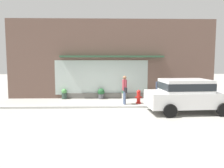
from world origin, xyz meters
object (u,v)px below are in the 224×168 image
potted_plant_by_entrance (124,92)px  potted_plant_trailing_edge (101,93)px  potted_plant_corner_tall (64,94)px  fire_hydrant (139,97)px  parked_car_white (187,94)px  pedestrian_passerby (160,89)px  pedestrian_with_handbag (125,88)px  potted_plant_low_front (155,96)px

potted_plant_by_entrance → potted_plant_trailing_edge: size_ratio=1.41×
potted_plant_by_entrance → potted_plant_corner_tall: bearing=178.8°
fire_hydrant → parked_car_white: (2.04, -2.44, 0.52)m
pedestrian_passerby → pedestrian_with_handbag: bearing=-177.0°
potted_plant_low_front → potted_plant_by_entrance: bearing=173.3°
parked_car_white → potted_plant_corner_tall: (-6.78, 4.19, -0.58)m
pedestrian_passerby → potted_plant_by_entrance: 2.93m
fire_hydrant → parked_car_white: 3.22m
pedestrian_passerby → parked_car_white: 2.11m
pedestrian_passerby → potted_plant_low_front: bearing=96.0°
parked_car_white → potted_plant_corner_tall: size_ratio=6.22×
pedestrian_with_handbag → potted_plant_corner_tall: bearing=-130.6°
parked_car_white → potted_plant_by_entrance: size_ratio=4.22×
pedestrian_passerby → parked_car_white: (0.90, -1.91, 0.02)m
pedestrian_with_handbag → potted_plant_corner_tall: (-3.88, 2.03, -0.63)m
pedestrian_with_handbag → potted_plant_corner_tall: 4.42m
pedestrian_passerby → potted_plant_corner_tall: (-5.88, 2.28, -0.56)m
potted_plant_low_front → potted_plant_corner_tall: potted_plant_corner_tall is taller
fire_hydrant → pedestrian_passerby: pedestrian_passerby is taller
pedestrian_passerby → potted_plant_trailing_edge: size_ratio=2.23×
pedestrian_passerby → potted_plant_by_entrance: bearing=140.7°
pedestrian_passerby → potted_plant_by_entrance: pedestrian_passerby is taller
potted_plant_trailing_edge → potted_plant_corner_tall: bearing=178.8°
parked_car_white → potted_plant_by_entrance: (-2.78, 4.11, -0.46)m
fire_hydrant → parked_car_white: bearing=-50.1°
potted_plant_corner_tall → potted_plant_trailing_edge: potted_plant_trailing_edge is taller
potted_plant_trailing_edge → fire_hydrant: bearing=-36.8°
potted_plant_low_front → potted_plant_trailing_edge: 3.57m
pedestrian_passerby → parked_car_white: parked_car_white is taller
pedestrian_with_handbag → potted_plant_by_entrance: bearing=163.4°
potted_plant_low_front → potted_plant_by_entrance: (-2.02, 0.24, 0.22)m
parked_car_white → potted_plant_by_entrance: 4.98m
fire_hydrant → potted_plant_by_entrance: (-0.74, 1.67, 0.07)m
parked_car_white → potted_plant_by_entrance: parked_car_white is taller
pedestrian_with_handbag → potted_plant_by_entrance: (0.12, 1.95, -0.50)m
potted_plant_corner_tall → potted_plant_trailing_edge: 2.47m
pedestrian_with_handbag → potted_plant_trailing_edge: pedestrian_with_handbag is taller
pedestrian_passerby → parked_car_white: size_ratio=0.38×
pedestrian_passerby → potted_plant_corner_tall: bearing=169.0°
potted_plant_corner_tall → potted_plant_by_entrance: bearing=-1.2°
pedestrian_passerby → potted_plant_low_front: pedestrian_passerby is taller
parked_car_white → pedestrian_with_handbag: bearing=139.9°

